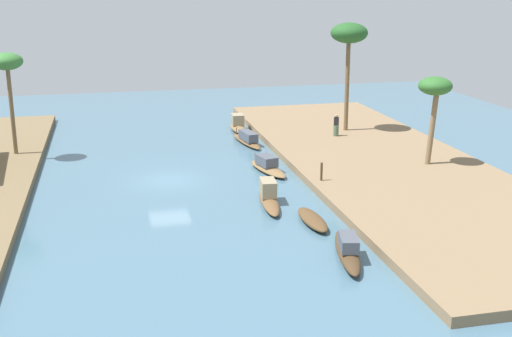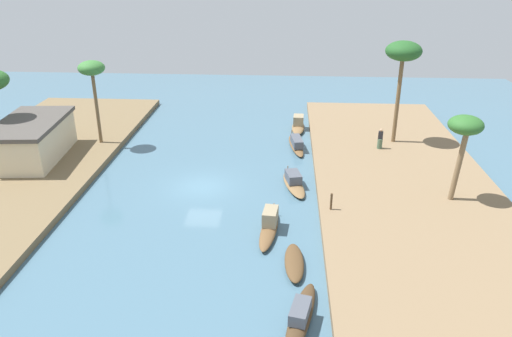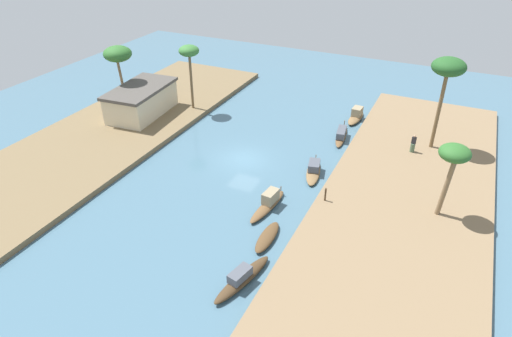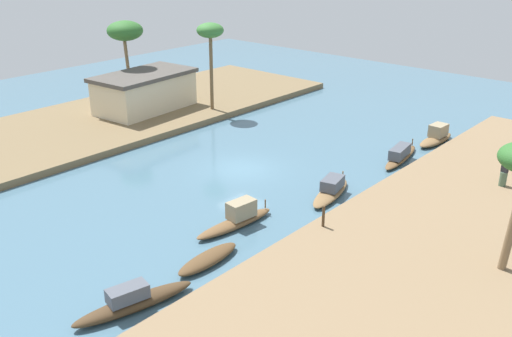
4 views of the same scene
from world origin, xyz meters
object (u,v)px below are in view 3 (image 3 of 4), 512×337
object	(u,v)px
palm_tree_right_short	(189,53)
sampan_open_hull	(242,278)
sampan_foreground	(269,203)
sampan_near_left_bank	(341,134)
sampan_upstream_small	(356,116)
palm_tree_left_near	(454,157)
sampan_midstream	(314,170)
riverside_building	(141,100)
sampan_with_tall_canopy	(267,237)
palm_tree_left_far	(448,69)
person_on_near_bank	(413,145)
mooring_post	(325,194)
palm_tree_right_tall	(118,55)

from	to	relation	value
palm_tree_right_short	sampan_open_hull	bearing A→B (deg)	-141.34
sampan_foreground	sampan_near_left_bank	bearing A→B (deg)	-1.28
sampan_upstream_small	palm_tree_left_near	world-z (taller)	palm_tree_left_near
sampan_midstream	riverside_building	bearing A→B (deg)	68.22
sampan_upstream_small	sampan_with_tall_canopy	bearing A→B (deg)	-178.80
palm_tree_left_far	sampan_upstream_small	bearing A→B (deg)	64.20
person_on_near_bank	mooring_post	distance (m)	11.67
sampan_midstream	riverside_building	distance (m)	20.36
sampan_near_left_bank	person_on_near_bank	size ratio (longest dim) A/B	3.04
sampan_with_tall_canopy	palm_tree_left_near	xyz separation A→B (m)	(7.43, -10.29, 5.03)
sampan_upstream_small	riverside_building	distance (m)	22.61
sampan_open_hull	palm_tree_right_short	world-z (taller)	palm_tree_right_short
sampan_open_hull	palm_tree_right_tall	size ratio (longest dim) A/B	0.76
sampan_foreground	palm_tree_left_near	distance (m)	13.29
palm_tree_right_tall	riverside_building	size ratio (longest dim) A/B	0.80
sampan_near_left_bank	riverside_building	world-z (taller)	riverside_building
mooring_post	palm_tree_right_short	bearing A→B (deg)	60.02
palm_tree_right_tall	palm_tree_right_short	distance (m)	7.40
person_on_near_bank	palm_tree_right_tall	distance (m)	30.49
sampan_midstream	person_on_near_bank	bearing A→B (deg)	-59.97
palm_tree_left_near	palm_tree_right_short	size ratio (longest dim) A/B	0.82
sampan_with_tall_canopy	sampan_near_left_bank	distance (m)	16.98
sampan_upstream_small	sampan_open_hull	bearing A→B (deg)	-178.03
person_on_near_bank	palm_tree_right_short	distance (m)	23.74
sampan_foreground	sampan_near_left_bank	distance (m)	13.67
palm_tree_right_tall	mooring_post	bearing A→B (deg)	-106.85
sampan_open_hull	mooring_post	world-z (taller)	mooring_post
sampan_open_hull	riverside_building	world-z (taller)	riverside_building
sampan_near_left_bank	palm_tree_left_near	world-z (taller)	palm_tree_left_near
sampan_open_hull	palm_tree_right_short	xyz separation A→B (m)	(20.41, 16.33, 6.11)
palm_tree_right_tall	palm_tree_right_short	bearing A→B (deg)	-66.14
palm_tree_right_tall	riverside_building	distance (m)	5.17
sampan_with_tall_canopy	mooring_post	bearing A→B (deg)	-24.56
mooring_post	palm_tree_right_tall	world-z (taller)	palm_tree_right_tall
sampan_with_tall_canopy	sampan_near_left_bank	xyz separation A→B (m)	(16.98, -0.30, 0.14)
palm_tree_right_short	sampan_with_tall_canopy	bearing A→B (deg)	-135.06
sampan_with_tall_canopy	palm_tree_left_near	size ratio (longest dim) A/B	0.63
mooring_post	palm_tree_left_near	xyz separation A→B (m)	(1.92, -7.99, 4.24)
sampan_near_left_bank	palm_tree_left_far	xyz separation A→B (m)	(0.91, -8.16, 7.43)
sampan_near_left_bank	palm_tree_left_far	size ratio (longest dim) A/B	0.61
sampan_foreground	mooring_post	xyz separation A→B (m)	(2.09, -3.73, 0.58)
riverside_building	palm_tree_right_tall	bearing A→B (deg)	72.61
palm_tree_right_short	person_on_near_bank	bearing A→B (deg)	-89.88
palm_tree_right_short	riverside_building	xyz separation A→B (m)	(-3.61, 3.96, -4.51)
sampan_foreground	palm_tree_right_short	xyz separation A→B (m)	(12.70, 14.66, 6.04)
sampan_near_left_bank	riverside_building	distance (m)	20.90
person_on_near_bank	mooring_post	bearing A→B (deg)	-99.04
sampan_midstream	riverside_building	xyz separation A→B (m)	(2.97, 20.08, 1.62)
sampan_with_tall_canopy	riverside_building	world-z (taller)	riverside_building
person_on_near_bank	palm_tree_left_far	world-z (taller)	palm_tree_left_far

